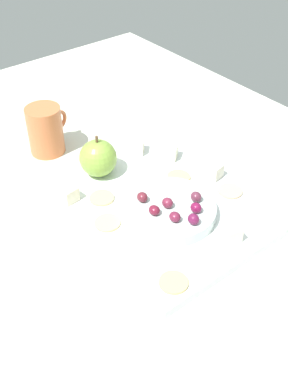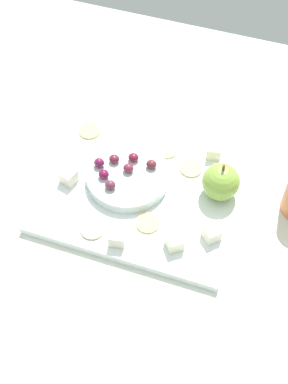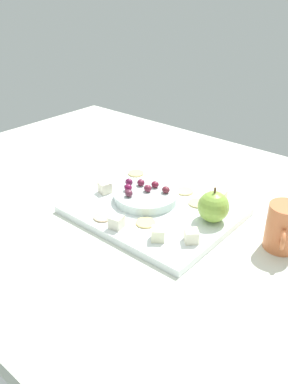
{
  "view_description": "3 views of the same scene",
  "coord_description": "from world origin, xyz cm",
  "px_view_note": "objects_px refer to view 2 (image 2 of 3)",
  "views": [
    {
      "loc": [
        43.42,
        -38.33,
        58.39
      ],
      "look_at": [
        -5.26,
        0.6,
        7.66
      ],
      "focal_mm": 44.46,
      "sensor_mm": 36.0,
      "label": 1
    },
    {
      "loc": [
        -22.89,
        59.6,
        85.67
      ],
      "look_at": [
        -4.6,
        5.92,
        8.97
      ],
      "focal_mm": 50.71,
      "sensor_mm": 36.0,
      "label": 2
    },
    {
      "loc": [
        -53.13,
        64.68,
        52.18
      ],
      "look_at": [
        -2.6,
        5.66,
        10.1
      ],
      "focal_mm": 36.84,
      "sensor_mm": 36.0,
      "label": 3
    }
  ],
  "objects_px": {
    "cracker_4": "(90,131)",
    "grape_6": "(151,164)",
    "cheese_cube_1": "(212,233)",
    "grape_5": "(115,157)",
    "apple_whole": "(221,182)",
    "cracker_2": "(92,229)",
    "cracker_3": "(167,150)",
    "platter": "(143,193)",
    "cracker_0": "(148,223)",
    "grape_2": "(129,168)",
    "cheese_cube_2": "(175,242)",
    "grape_1": "(99,163)",
    "grape_0": "(135,158)",
    "grape_3": "(104,174)",
    "cheese_cube_3": "(68,177)",
    "cheese_cube_0": "(214,151)",
    "cheese_cube_4": "(117,238)",
    "cracker_1": "(191,168)",
    "serving_dish": "(126,176)",
    "grape_4": "(110,185)"
  },
  "relations": [
    {
      "from": "cracker_4",
      "to": "grape_6",
      "type": "height_order",
      "value": "grape_6"
    },
    {
      "from": "cheese_cube_1",
      "to": "grape_5",
      "type": "distance_m",
      "value": 0.23
    },
    {
      "from": "apple_whole",
      "to": "cracker_4",
      "type": "bearing_deg",
      "value": -13.07
    },
    {
      "from": "cracker_2",
      "to": "cracker_3",
      "type": "bearing_deg",
      "value": -107.45
    },
    {
      "from": "platter",
      "to": "cracker_0",
      "type": "distance_m",
      "value": 0.07
    },
    {
      "from": "grape_6",
      "to": "grape_2",
      "type": "bearing_deg",
      "value": 32.75
    },
    {
      "from": "cheese_cube_2",
      "to": "grape_6",
      "type": "distance_m",
      "value": 0.16
    },
    {
      "from": "platter",
      "to": "grape_1",
      "type": "relative_size",
      "value": 18.69
    },
    {
      "from": "grape_0",
      "to": "grape_1",
      "type": "bearing_deg",
      "value": 29.83
    },
    {
      "from": "grape_0",
      "to": "cracker_3",
      "type": "bearing_deg",
      "value": -126.36
    },
    {
      "from": "grape_3",
      "to": "grape_0",
      "type": "bearing_deg",
      "value": -126.14
    },
    {
      "from": "cheese_cube_3",
      "to": "grape_2",
      "type": "distance_m",
      "value": 0.11
    },
    {
      "from": "cracker_2",
      "to": "cheese_cube_0",
      "type": "bearing_deg",
      "value": -124.15
    },
    {
      "from": "cheese_cube_4",
      "to": "grape_2",
      "type": "distance_m",
      "value": 0.14
    },
    {
      "from": "apple_whole",
      "to": "cracker_1",
      "type": "bearing_deg",
      "value": -30.87
    },
    {
      "from": "grape_0",
      "to": "cheese_cube_1",
      "type": "bearing_deg",
      "value": 149.38
    },
    {
      "from": "cracker_0",
      "to": "grape_0",
      "type": "distance_m",
      "value": 0.13
    },
    {
      "from": "cracker_3",
      "to": "grape_6",
      "type": "bearing_deg",
      "value": 81.41
    },
    {
      "from": "cracker_4",
      "to": "grape_6",
      "type": "distance_m",
      "value": 0.17
    },
    {
      "from": "cheese_cube_3",
      "to": "cracker_3",
      "type": "distance_m",
      "value": 0.2
    },
    {
      "from": "cheese_cube_4",
      "to": "cracker_0",
      "type": "bearing_deg",
      "value": -125.63
    },
    {
      "from": "serving_dish",
      "to": "grape_0",
      "type": "height_order",
      "value": "grape_0"
    },
    {
      "from": "cracker_3",
      "to": "grape_6",
      "type": "distance_m",
      "value": 0.07
    },
    {
      "from": "platter",
      "to": "cheese_cube_3",
      "type": "distance_m",
      "value": 0.14
    },
    {
      "from": "platter",
      "to": "grape_6",
      "type": "relative_size",
      "value": 18.69
    },
    {
      "from": "cheese_cube_3",
      "to": "cheese_cube_4",
      "type": "xyz_separation_m",
      "value": [
        -0.13,
        0.09,
        0.0
      ]
    },
    {
      "from": "cracker_2",
      "to": "cracker_3",
      "type": "height_order",
      "value": "same"
    },
    {
      "from": "cheese_cube_2",
      "to": "cheese_cube_0",
      "type": "bearing_deg",
      "value": -93.4
    },
    {
      "from": "cracker_0",
      "to": "cracker_1",
      "type": "height_order",
      "value": "same"
    },
    {
      "from": "cheese_cube_0",
      "to": "cracker_0",
      "type": "bearing_deg",
      "value": 69.51
    },
    {
      "from": "grape_4",
      "to": "grape_0",
      "type": "bearing_deg",
      "value": -105.39
    },
    {
      "from": "platter",
      "to": "grape_2",
      "type": "relative_size",
      "value": 18.69
    },
    {
      "from": "apple_whole",
      "to": "grape_0",
      "type": "relative_size",
      "value": 3.57
    },
    {
      "from": "grape_1",
      "to": "serving_dish",
      "type": "bearing_deg",
      "value": -179.83
    },
    {
      "from": "cheese_cube_3",
      "to": "cracker_0",
      "type": "distance_m",
      "value": 0.18
    },
    {
      "from": "grape_5",
      "to": "grape_6",
      "type": "relative_size",
      "value": 1.0
    },
    {
      "from": "apple_whole",
      "to": "grape_6",
      "type": "xyz_separation_m",
      "value": [
        0.13,
        -0.0,
        -0.01
      ]
    },
    {
      "from": "platter",
      "to": "cheese_cube_2",
      "type": "distance_m",
      "value": 0.13
    },
    {
      "from": "grape_5",
      "to": "grape_6",
      "type": "bearing_deg",
      "value": -175.31
    },
    {
      "from": "grape_3",
      "to": "grape_5",
      "type": "xyz_separation_m",
      "value": [
        -0.01,
        -0.04,
        -0.0
      ]
    },
    {
      "from": "apple_whole",
      "to": "cracker_3",
      "type": "distance_m",
      "value": 0.14
    },
    {
      "from": "cracker_1",
      "to": "cracker_3",
      "type": "xyz_separation_m",
      "value": [
        0.06,
        -0.03,
        0.0
      ]
    },
    {
      "from": "cheese_cube_2",
      "to": "cracker_1",
      "type": "height_order",
      "value": "cheese_cube_2"
    },
    {
      "from": "platter",
      "to": "cracker_0",
      "type": "relative_size",
      "value": 8.43
    },
    {
      "from": "cheese_cube_1",
      "to": "grape_6",
      "type": "bearing_deg",
      "value": -34.9
    },
    {
      "from": "serving_dish",
      "to": "cheese_cube_3",
      "type": "distance_m",
      "value": 0.11
    },
    {
      "from": "cracker_4",
      "to": "grape_1",
      "type": "bearing_deg",
      "value": 122.67
    },
    {
      "from": "cracker_0",
      "to": "platter",
      "type": "bearing_deg",
      "value": -64.84
    },
    {
      "from": "apple_whole",
      "to": "cracker_1",
      "type": "height_order",
      "value": "apple_whole"
    },
    {
      "from": "cheese_cube_0",
      "to": "cracker_0",
      "type": "distance_m",
      "value": 0.2
    }
  ]
}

